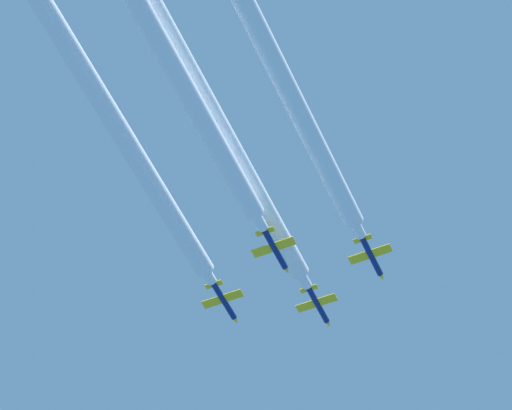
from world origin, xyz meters
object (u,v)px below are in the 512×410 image
Objects in this scene: jet_right_wingman at (372,257)px; jet_slot at (275,250)px; jet_lead at (318,305)px; jet_left_wingman at (224,301)px.

jet_slot is (-13.41, -9.81, -2.48)m from jet_right_wingman.
jet_lead is 1.00× the size of jet_right_wingman.
jet_right_wingman is 16.80m from jet_slot.
jet_left_wingman reaches higher than jet_right_wingman.
jet_slot is at bearing -90.79° from jet_lead.
jet_right_wingman reaches higher than jet_slot.
jet_slot is at bearing -143.81° from jet_right_wingman.
jet_lead is at bearing 145.94° from jet_right_wingman.
jet_lead is 1.00× the size of jet_left_wingman.
jet_lead is 1.00× the size of jet_slot.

